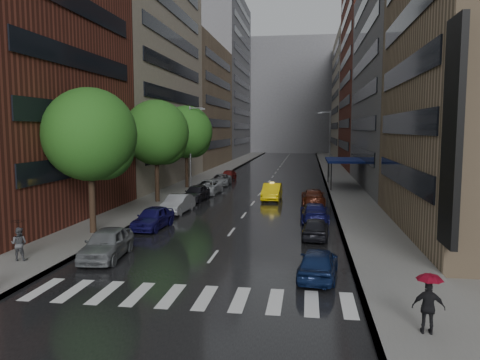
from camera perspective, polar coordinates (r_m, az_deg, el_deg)
name	(u,v)px	position (r m, az deg, el deg)	size (l,w,h in m)	color
ground	(195,281)	(21.30, -5.50, -12.13)	(220.00, 220.00, 0.00)	gray
road	(275,174)	(70.11, 4.24, 0.74)	(14.00, 140.00, 0.01)	black
sidewalk_left	(216,173)	(71.30, -3.00, 0.89)	(4.00, 140.00, 0.15)	gray
sidewalk_right	(336,174)	(70.06, 11.60, 0.68)	(4.00, 140.00, 0.15)	gray
crosswalk	(188,297)	(19.42, -6.35, -13.95)	(13.15, 2.80, 0.01)	silver
buildings_left	(190,74)	(81.42, -6.07, 12.75)	(8.00, 108.00, 38.00)	maroon
buildings_right	(375,75)	(77.45, 16.09, 12.17)	(8.05, 109.10, 36.00)	#937A5B
building_far	(292,97)	(138.02, 6.31, 10.06)	(40.00, 14.00, 32.00)	slate
tree_near	(90,135)	(30.71, -17.83, 5.28)	(5.82, 5.82, 9.27)	#382619
tree_mid	(156,133)	(42.70, -10.18, 5.70)	(5.84, 5.84, 9.31)	#382619
tree_far	(186,132)	(52.78, -6.56, 5.84)	(5.84, 5.84, 9.31)	#382619
taxi	(272,192)	(44.50, 3.92, -1.43)	(1.65, 4.72, 1.56)	yellow
parked_cars_left	(195,194)	(43.22, -5.57, -1.73)	(2.73, 42.11, 1.59)	slate
parked_cars_right	(315,216)	(32.98, 9.07, -4.33)	(2.18, 25.64, 1.42)	#0E1C42
ped_black_umbrella	(19,236)	(25.97, -25.37, -6.18)	(0.96, 0.98, 2.09)	#46474B
ped_red_umbrella	(429,298)	(16.54, 22.04, -13.20)	(1.05, 0.82, 2.01)	black
street_lamp_left	(191,146)	(51.23, -5.99, 4.17)	(1.74, 0.22, 9.00)	gray
street_lamp_right	(329,142)	(64.71, 10.81, 4.52)	(1.74, 0.22, 9.00)	gray
awning	(344,160)	(54.90, 12.55, 2.36)	(4.00, 8.00, 3.12)	navy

